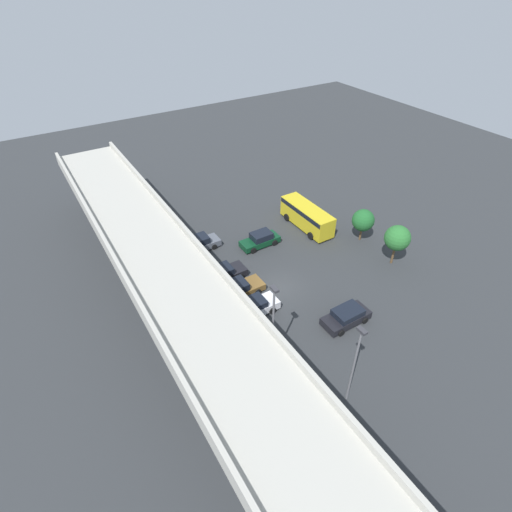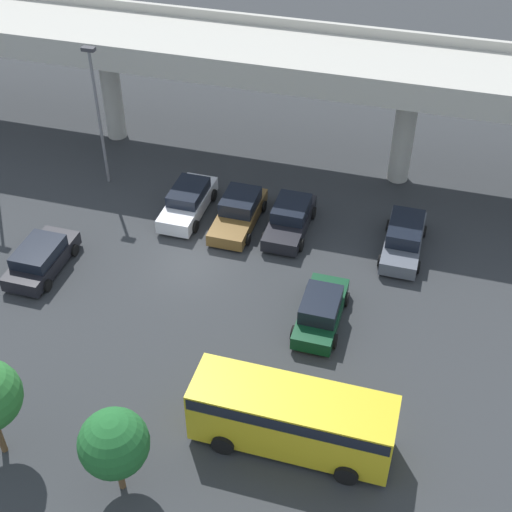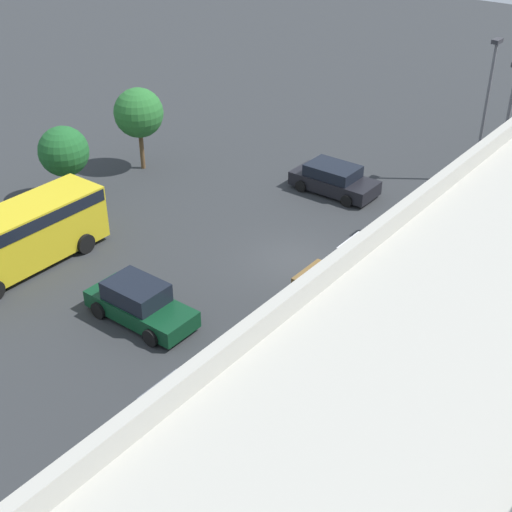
{
  "view_description": "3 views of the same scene",
  "coord_description": "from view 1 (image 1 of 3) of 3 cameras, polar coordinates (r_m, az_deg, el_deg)",
  "views": [
    {
      "loc": [
        -23.54,
        17.42,
        26.14
      ],
      "look_at": [
        2.7,
        1.08,
        2.55
      ],
      "focal_mm": 28.0,
      "sensor_mm": 36.0,
      "label": 1
    },
    {
      "loc": [
        10.61,
        -25.07,
        22.81
      ],
      "look_at": [
        3.61,
        -0.83,
        2.03
      ],
      "focal_mm": 50.0,
      "sensor_mm": 36.0,
      "label": 2
    },
    {
      "loc": [
        21.77,
        14.76,
        16.1
      ],
      "look_at": [
        3.45,
        0.61,
        2.14
      ],
      "focal_mm": 50.0,
      "sensor_mm": 36.0,
      "label": 3
    }
  ],
  "objects": [
    {
      "name": "ground_plane",
      "position": [
        39.25,
        3.43,
        -4.49
      ],
      "size": [
        113.65,
        113.65,
        0.0
      ],
      "primitive_type": "plane",
      "color": "#2D3033"
    },
    {
      "name": "highway_overpass",
      "position": [
        31.58,
        -12.28,
        -2.83
      ],
      "size": [
        54.22,
        6.61,
        7.49
      ],
      "color": "#ADAAA0",
      "rests_on": "ground_plane"
    },
    {
      "name": "parked_car_0",
      "position": [
        36.27,
        12.79,
        -8.4
      ],
      "size": [
        2.2,
        4.42,
        1.45
      ],
      "rotation": [
        0.0,
        0.0,
        1.57
      ],
      "color": "black",
      "rests_on": "ground_plane"
    },
    {
      "name": "parked_car_1",
      "position": [
        36.08,
        -0.48,
        -7.39
      ],
      "size": [
        2.07,
        4.82,
        1.55
      ],
      "rotation": [
        0.0,
        0.0,
        -1.57
      ],
      "color": "silver",
      "rests_on": "ground_plane"
    },
    {
      "name": "parked_car_2",
      "position": [
        37.98,
        -2.62,
        -4.74
      ],
      "size": [
        2.17,
        4.9,
        1.55
      ],
      "rotation": [
        0.0,
        0.0,
        -1.57
      ],
      "color": "brown",
      "rests_on": "ground_plane"
    },
    {
      "name": "parked_car_3",
      "position": [
        39.77,
        -4.79,
        -2.55
      ],
      "size": [
        2.13,
        4.64,
        1.52
      ],
      "rotation": [
        0.0,
        0.0,
        -1.57
      ],
      "color": "black",
      "rests_on": "ground_plane"
    },
    {
      "name": "parked_car_4",
      "position": [
        44.31,
        0.62,
        2.36
      ],
      "size": [
        2.02,
        4.48,
        1.57
      ],
      "rotation": [
        0.0,
        0.0,
        1.57
      ],
      "color": "#0C381E",
      "rests_on": "ground_plane"
    },
    {
      "name": "parked_car_5",
      "position": [
        44.08,
        -8.37,
        1.72
      ],
      "size": [
        2.05,
        4.84,
        1.58
      ],
      "rotation": [
        0.0,
        0.0,
        -1.57
      ],
      "color": "#515660",
      "rests_on": "ground_plane"
    },
    {
      "name": "shuttle_bus",
      "position": [
        47.36,
        7.29,
        5.8
      ],
      "size": [
        7.54,
        2.59,
        2.66
      ],
      "color": "gold",
      "rests_on": "ground_plane"
    },
    {
      "name": "lamp_post_near_aisle",
      "position": [
        29.4,
        2.47,
        -9.44
      ],
      "size": [
        0.7,
        0.35,
        8.08
      ],
      "color": "slate",
      "rests_on": "ground_plane"
    },
    {
      "name": "lamp_post_mid_lot",
      "position": [
        28.38,
        13.97,
        -14.27
      ],
      "size": [
        0.7,
        0.35,
        7.41
      ],
      "color": "slate",
      "rests_on": "ground_plane"
    },
    {
      "name": "tree_front_left",
      "position": [
        42.76,
        19.55,
        2.43
      ],
      "size": [
        2.63,
        2.63,
        4.49
      ],
      "color": "brown",
      "rests_on": "ground_plane"
    },
    {
      "name": "tree_front_centre",
      "position": [
        45.76,
        15.06,
        4.94
      ],
      "size": [
        2.47,
        2.47,
        3.81
      ],
      "color": "brown",
      "rests_on": "ground_plane"
    }
  ]
}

